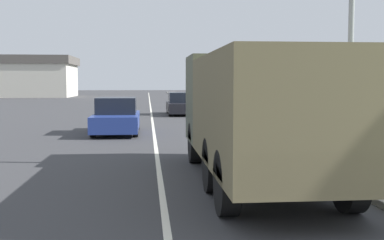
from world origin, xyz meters
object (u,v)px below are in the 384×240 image
(car_nearest_ahead, at_px, (117,117))
(car_second_ahead, at_px, (181,105))
(military_truck, at_px, (255,109))
(lamp_post, at_px, (343,9))

(car_nearest_ahead, xyz_separation_m, car_second_ahead, (3.43, 11.16, -0.02))
(military_truck, xyz_separation_m, car_nearest_ahead, (-3.50, 10.06, -0.88))
(military_truck, distance_m, car_nearest_ahead, 10.69)
(car_nearest_ahead, relative_size, car_second_ahead, 0.95)
(car_second_ahead, bearing_deg, military_truck, -89.83)
(military_truck, height_order, car_nearest_ahead, military_truck)
(military_truck, distance_m, lamp_post, 3.87)
(car_second_ahead, xyz_separation_m, lamp_post, (2.61, -19.49, 3.23))
(lamp_post, bearing_deg, car_nearest_ahead, 125.98)
(car_second_ahead, bearing_deg, car_nearest_ahead, -107.11)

